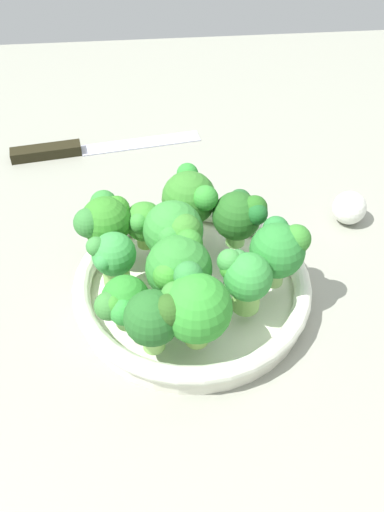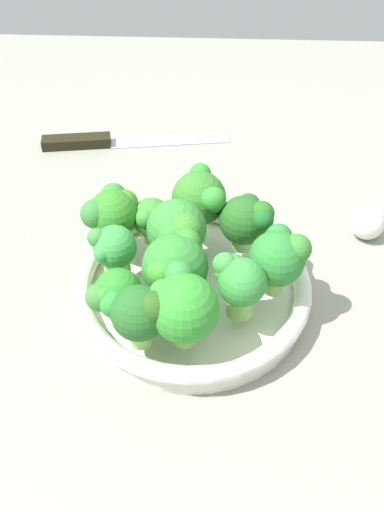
% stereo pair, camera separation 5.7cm
% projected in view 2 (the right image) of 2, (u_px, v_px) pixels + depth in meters
% --- Properties ---
extents(ground_plane, '(1.30, 1.30, 0.03)m').
position_uv_depth(ground_plane, '(221.00, 301.00, 0.63)').
color(ground_plane, gray).
extents(bowl, '(0.25, 0.25, 0.03)m').
position_uv_depth(bowl, '(192.00, 288.00, 0.60)').
color(bowl, silver).
rests_on(bowl, ground_plane).
extents(broccoli_floret_0, '(0.07, 0.06, 0.07)m').
position_uv_depth(broccoli_floret_0, '(178.00, 231.00, 0.58)').
color(broccoli_floret_0, '#8ECC65').
rests_on(broccoli_floret_0, bowl).
extents(broccoli_floret_1, '(0.04, 0.05, 0.06)m').
position_uv_depth(broccoli_floret_1, '(113.00, 250.00, 0.57)').
color(broccoli_floret_1, '#98D06A').
rests_on(broccoli_floret_1, bowl).
extents(broccoli_floret_2, '(0.07, 0.06, 0.07)m').
position_uv_depth(broccoli_floret_2, '(200.00, 198.00, 0.62)').
color(broccoli_floret_2, '#86C253').
rests_on(broccoli_floret_2, bowl).
extents(broccoli_floret_3, '(0.05, 0.06, 0.06)m').
position_uv_depth(broccoli_floret_3, '(247.00, 219.00, 0.60)').
color(broccoli_floret_3, '#7DBB5F').
rests_on(broccoli_floret_3, bowl).
extents(broccoli_floret_4, '(0.05, 0.05, 0.05)m').
position_uv_depth(broccoli_floret_4, '(115.00, 295.00, 0.53)').
color(broccoli_floret_4, '#92D86B').
rests_on(broccoli_floret_4, bowl).
extents(broccoli_floret_5, '(0.04, 0.04, 0.05)m').
position_uv_depth(broccoli_floret_5, '(152.00, 219.00, 0.61)').
color(broccoli_floret_5, '#85B34F').
rests_on(broccoli_floret_5, bowl).
extents(broccoli_floret_6, '(0.06, 0.06, 0.07)m').
position_uv_depth(broccoli_floret_6, '(279.00, 257.00, 0.55)').
color(broccoli_floret_6, '#9BCE71').
rests_on(broccoli_floret_6, bowl).
extents(broccoli_floret_7, '(0.06, 0.06, 0.07)m').
position_uv_depth(broccoli_floret_7, '(175.00, 266.00, 0.55)').
color(broccoli_floret_7, '#93CE65').
rests_on(broccoli_floret_7, bowl).
extents(broccoli_floret_8, '(0.05, 0.05, 0.06)m').
position_uv_depth(broccoli_floret_8, '(239.00, 282.00, 0.53)').
color(broccoli_floret_8, '#83BC59').
rests_on(broccoli_floret_8, bowl).
extents(broccoli_floret_9, '(0.07, 0.06, 0.08)m').
position_uv_depth(broccoli_floret_9, '(181.00, 306.00, 0.50)').
color(broccoli_floret_9, '#95C659').
rests_on(broccoli_floret_9, bowl).
extents(broccoli_floret_10, '(0.06, 0.06, 0.07)m').
position_uv_depth(broccoli_floret_10, '(112.00, 213.00, 0.60)').
color(broccoli_floret_10, '#9BCB70').
rests_on(broccoli_floret_10, bowl).
extents(broccoli_floret_11, '(0.05, 0.05, 0.07)m').
position_uv_depth(broccoli_floret_11, '(143.00, 313.00, 0.50)').
color(broccoli_floret_11, '#92CE63').
rests_on(broccoli_floret_11, bowl).
extents(knife, '(0.06, 0.27, 0.01)m').
position_uv_depth(knife, '(110.00, 141.00, 0.83)').
color(knife, silver).
rests_on(knife, ground_plane).
extents(garlic_bulb, '(0.04, 0.04, 0.04)m').
position_uv_depth(garlic_bulb, '(367.00, 222.00, 0.67)').
color(garlic_bulb, white).
rests_on(garlic_bulb, ground_plane).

